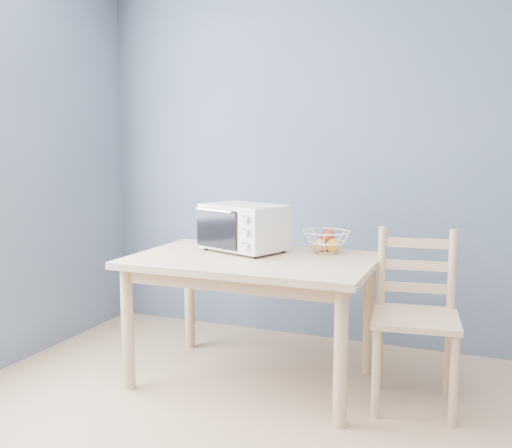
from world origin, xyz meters
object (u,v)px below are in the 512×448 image
at_px(dining_chair, 415,320).
at_px(dining_table, 252,274).
at_px(toaster_oven, 241,226).
at_px(fruit_basket, 326,241).

bearing_deg(dining_chair, dining_table, 175.44).
relative_size(dining_table, toaster_oven, 2.42).
height_order(dining_table, toaster_oven, toaster_oven).
bearing_deg(toaster_oven, fruit_basket, 35.32).
bearing_deg(fruit_basket, toaster_oven, -165.39).
height_order(toaster_oven, fruit_basket, toaster_oven).
distance_m(dining_table, toaster_oven, 0.34).
xyz_separation_m(dining_table, fruit_basket, (0.36, 0.30, 0.17)).
distance_m(fruit_basket, dining_chair, 0.71).
bearing_deg(dining_chair, toaster_oven, 166.12).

